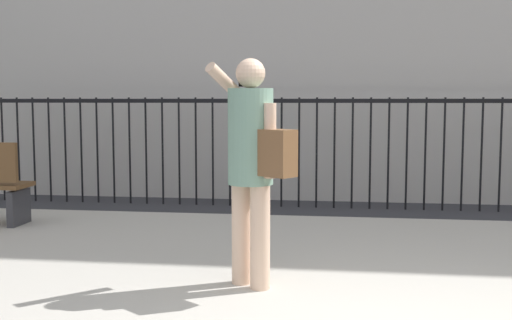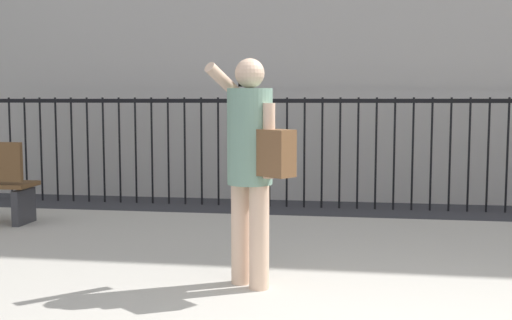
# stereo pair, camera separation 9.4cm
# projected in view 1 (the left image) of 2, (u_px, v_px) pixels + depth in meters

# --- Properties ---
(sidewalk) EXTENTS (28.00, 4.40, 0.15)m
(sidewalk) POSITION_uv_depth(u_px,v_px,m) (402.00, 274.00, 5.44)
(sidewalk) COLOR #B2ADA3
(sidewalk) RESTS_ON ground
(iron_fence) EXTENTS (12.03, 0.04, 1.60)m
(iron_fence) POSITION_uv_depth(u_px,v_px,m) (380.00, 138.00, 9.00)
(iron_fence) COLOR black
(iron_fence) RESTS_ON ground
(pedestrian_on_phone) EXTENTS (0.71, 0.65, 1.72)m
(pedestrian_on_phone) POSITION_uv_depth(u_px,v_px,m) (253.00, 155.00, 4.72)
(pedestrian_on_phone) COLOR beige
(pedestrian_on_phone) RESTS_ON sidewalk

